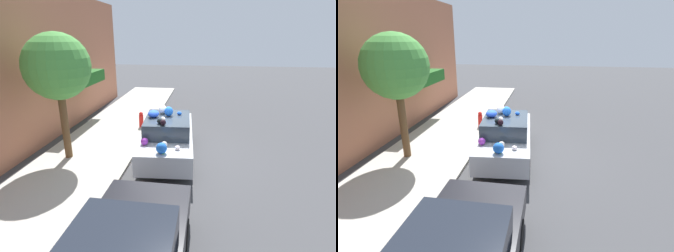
{
  "view_description": "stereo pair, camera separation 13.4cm",
  "coord_description": "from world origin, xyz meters",
  "views": [
    {
      "loc": [
        -8.46,
        -1.25,
        4.07
      ],
      "look_at": [
        0.0,
        -0.06,
        1.11
      ],
      "focal_mm": 28.0,
      "sensor_mm": 36.0,
      "label": 1
    },
    {
      "loc": [
        -8.45,
        -1.38,
        4.07
      ],
      "look_at": [
        0.0,
        -0.06,
        1.11
      ],
      "focal_mm": 28.0,
      "sensor_mm": 36.0,
      "label": 2
    }
  ],
  "objects": [
    {
      "name": "ground_plane",
      "position": [
        0.0,
        0.0,
        0.0
      ],
      "size": [
        60.0,
        60.0,
        0.0
      ],
      "primitive_type": "plane",
      "color": "#424244"
    },
    {
      "name": "building_facade",
      "position": [
        0.15,
        4.92,
        2.9
      ],
      "size": [
        18.0,
        1.2,
        5.89
      ],
      "color": "#B26B4C",
      "rests_on": "ground"
    },
    {
      "name": "sidewalk_curb",
      "position": [
        0.0,
        2.7,
        0.06
      ],
      "size": [
        24.0,
        3.2,
        0.11
      ],
      "color": "#B2ADA3",
      "rests_on": "ground"
    },
    {
      "name": "fire_hydrant",
      "position": [
        2.6,
        1.54,
        0.46
      ],
      "size": [
        0.2,
        0.2,
        0.7
      ],
      "color": "red",
      "rests_on": "sidewalk_curb"
    },
    {
      "name": "art_car",
      "position": [
        -0.05,
        -0.06,
        0.77
      ],
      "size": [
        4.45,
        1.97,
        1.8
      ],
      "rotation": [
        0.0,
        0.0,
        0.07
      ],
      "color": "#B7BABF",
      "rests_on": "ground"
    },
    {
      "name": "street_tree",
      "position": [
        -0.82,
        3.27,
        3.14
      ],
      "size": [
        2.06,
        2.06,
        4.09
      ],
      "color": "brown",
      "rests_on": "sidewalk_curb"
    }
  ]
}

